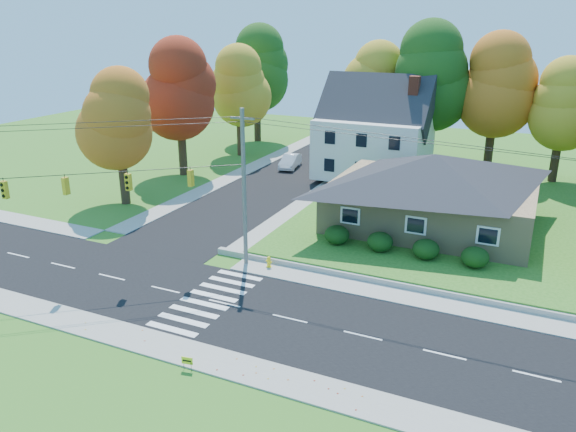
% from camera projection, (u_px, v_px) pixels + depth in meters
% --- Properties ---
extents(ground, '(120.00, 120.00, 0.00)m').
position_uv_depth(ground, '(224.00, 304.00, 31.11)').
color(ground, '#3D7923').
extents(road_main, '(90.00, 8.00, 0.02)m').
position_uv_depth(road_main, '(224.00, 303.00, 31.11)').
color(road_main, black).
rests_on(road_main, ground).
extents(road_cross, '(8.00, 44.00, 0.02)m').
position_uv_depth(road_cross, '(290.00, 176.00, 56.54)').
color(road_cross, black).
rests_on(road_cross, ground).
extents(sidewalk_north, '(90.00, 2.00, 0.08)m').
position_uv_depth(sidewalk_north, '(265.00, 269.00, 35.38)').
color(sidewalk_north, '#9C9A90').
rests_on(sidewalk_north, ground).
extents(sidewalk_south, '(90.00, 2.00, 0.08)m').
position_uv_depth(sidewalk_south, '(170.00, 348.00, 26.82)').
color(sidewalk_south, '#9C9A90').
rests_on(sidewalk_south, ground).
extents(lawn, '(30.00, 30.00, 0.50)m').
position_uv_depth(lawn, '(506.00, 218.00, 43.84)').
color(lawn, '#3D7923').
rests_on(lawn, ground).
extents(ranch_house, '(14.60, 10.60, 5.40)m').
position_uv_depth(ranch_house, '(432.00, 190.00, 40.55)').
color(ranch_house, tan).
rests_on(ranch_house, lawn).
extents(colonial_house, '(10.40, 8.40, 9.60)m').
position_uv_depth(colonial_house, '(375.00, 134.00, 53.54)').
color(colonial_house, silver).
rests_on(colonial_house, lawn).
extents(hedge_row, '(10.70, 1.70, 1.27)m').
position_uv_depth(hedge_row, '(403.00, 245.00, 36.15)').
color(hedge_row, '#163A10').
rests_on(hedge_row, lawn).
extents(traffic_infrastructure, '(38.10, 10.66, 10.00)m').
position_uv_depth(traffic_infrastructure, '(231.00, 208.00, 30.63)').
color(traffic_infrastructure, '#666059').
rests_on(traffic_infrastructure, ground).
extents(tree_lot_0, '(6.72, 6.72, 12.51)m').
position_uv_depth(tree_lot_0, '(374.00, 87.00, 58.26)').
color(tree_lot_0, '#3F2A19').
rests_on(tree_lot_0, lawn).
extents(tree_lot_1, '(7.84, 7.84, 14.60)m').
position_uv_depth(tree_lot_1, '(431.00, 77.00, 54.58)').
color(tree_lot_1, '#3F2A19').
rests_on(tree_lot_1, lawn).
extents(tree_lot_2, '(7.28, 7.28, 13.56)m').
position_uv_depth(tree_lot_2, '(497.00, 86.00, 53.27)').
color(tree_lot_2, '#3F2A19').
rests_on(tree_lot_2, lawn).
extents(tree_lot_3, '(6.16, 6.16, 11.47)m').
position_uv_depth(tree_lot_3, '(564.00, 105.00, 50.47)').
color(tree_lot_3, '#3F2A19').
rests_on(tree_lot_3, lawn).
extents(tree_west_0, '(6.16, 6.16, 11.47)m').
position_uv_depth(tree_west_0, '(118.00, 120.00, 45.76)').
color(tree_west_0, '#3F2A19').
rests_on(tree_west_0, ground).
extents(tree_west_1, '(7.28, 7.28, 13.56)m').
position_uv_depth(tree_west_1, '(179.00, 90.00, 54.29)').
color(tree_west_1, '#3F2A19').
rests_on(tree_west_1, ground).
extents(tree_west_2, '(6.72, 6.72, 12.51)m').
position_uv_depth(tree_west_2, '(239.00, 87.00, 62.67)').
color(tree_west_2, '#3F2A19').
rests_on(tree_west_2, ground).
extents(tree_west_3, '(7.84, 7.84, 14.60)m').
position_uv_depth(tree_west_3, '(256.00, 69.00, 69.87)').
color(tree_west_3, '#3F2A19').
rests_on(tree_west_3, ground).
extents(white_car, '(2.19, 4.48, 1.41)m').
position_uv_depth(white_car, '(290.00, 161.00, 59.27)').
color(white_car, silver).
rests_on(white_car, road_cross).
extents(fire_hydrant, '(0.45, 0.35, 0.79)m').
position_uv_depth(fire_hydrant, '(269.00, 262.00, 35.46)').
color(fire_hydrant, yellow).
rests_on(fire_hydrant, ground).
extents(yard_sign, '(0.54, 0.12, 0.67)m').
position_uv_depth(yard_sign, '(187.00, 361.00, 25.06)').
color(yard_sign, black).
rests_on(yard_sign, ground).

